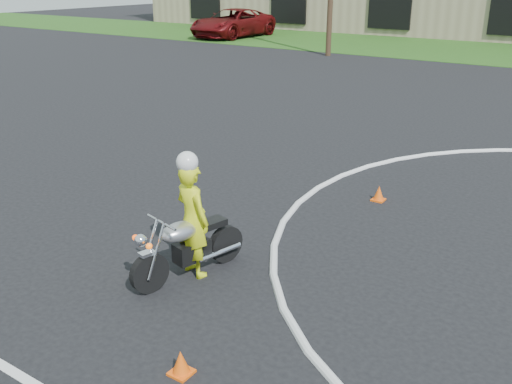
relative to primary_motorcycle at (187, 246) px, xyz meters
The scene contains 3 objects.
primary_motorcycle is the anchor object (origin of this frame).
rider_primary_grp 0.44m from the primary_motorcycle, 87.78° to the left, with size 0.71×0.55×1.89m.
pickup_grp 32.76m from the primary_motorcycle, 124.90° to the left, with size 3.21×6.73×1.86m.
Camera 1 is at (-0.95, -6.80, 4.17)m, focal length 40.00 mm.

